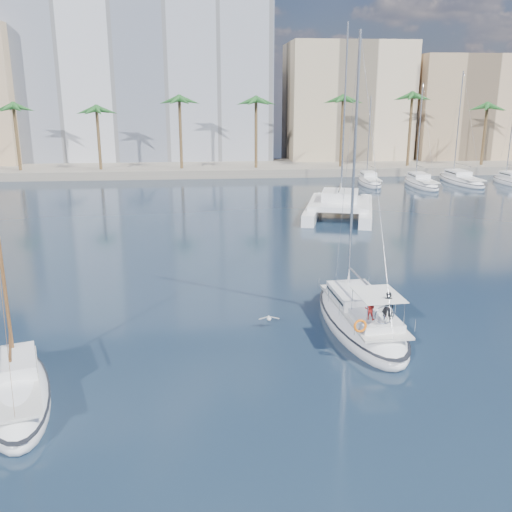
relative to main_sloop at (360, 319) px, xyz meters
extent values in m
plane|color=black|center=(-5.54, 0.98, -0.50)|extent=(160.00, 160.00, 0.00)
cube|color=gray|center=(-5.54, 61.98, 0.10)|extent=(120.00, 14.00, 1.20)
cube|color=silver|center=(-17.54, 73.98, 13.50)|extent=(42.00, 16.00, 28.00)
cube|color=beige|center=(16.46, 70.98, 9.50)|extent=(20.00, 14.00, 20.00)
cube|color=tan|center=(36.46, 68.98, 8.50)|extent=(18.00, 12.00, 18.00)
cylinder|color=brown|center=(-5.54, 57.98, 4.75)|extent=(0.44, 0.44, 10.50)
sphere|color=#205822|center=(-5.54, 57.98, 10.00)|extent=(3.60, 3.60, 3.60)
cylinder|color=brown|center=(28.46, 57.98, 4.75)|extent=(0.44, 0.44, 10.50)
sphere|color=#205822|center=(28.46, 57.98, 10.00)|extent=(3.60, 3.60, 3.60)
ellipsoid|color=white|center=(0.00, 0.01, -0.18)|extent=(3.99, 10.84, 2.22)
ellipsoid|color=black|center=(0.00, 0.01, 0.14)|extent=(4.03, 10.95, 0.18)
cube|color=silver|center=(0.01, -0.20, 0.66)|extent=(2.86, 8.13, 0.12)
cube|color=white|center=(-0.06, 1.03, 1.02)|extent=(2.48, 3.61, 0.60)
cube|color=black|center=(-0.06, 1.03, 1.04)|extent=(2.47, 3.20, 0.14)
cylinder|color=#B7BABF|center=(-0.13, 2.26, 7.72)|extent=(0.15, 0.15, 13.99)
cylinder|color=#B7BABF|center=(-0.01, 0.11, 2.22)|extent=(0.35, 4.31, 0.11)
cube|color=white|center=(0.13, -2.25, 0.90)|extent=(2.17, 2.78, 0.36)
cube|color=white|center=(0.13, -2.35, 2.27)|extent=(2.17, 2.78, 0.04)
torus|color=silver|center=(0.18, -3.27, 1.57)|extent=(0.96, 0.11, 0.96)
torus|color=orange|center=(-1.10, -3.76, 1.27)|extent=(0.64, 0.23, 0.64)
imported|color=black|center=(0.44, -2.95, 1.85)|extent=(0.64, 0.52, 1.54)
imported|color=#AD1E1A|center=(-0.31, -2.56, 1.60)|extent=(0.63, 0.58, 1.04)
ellipsoid|color=white|center=(-15.97, -6.09, -0.22)|extent=(4.95, 8.66, 1.94)
ellipsoid|color=black|center=(-15.97, -6.09, 0.06)|extent=(5.00, 8.74, 0.18)
cube|color=silver|center=(-15.92, -6.24, 0.52)|extent=(3.62, 6.46, 0.12)
cube|color=white|center=(-16.21, -5.34, 0.88)|extent=(2.48, 3.10, 0.60)
cube|color=black|center=(-16.21, -5.34, 0.90)|extent=(2.40, 2.80, 0.14)
cylinder|color=brown|center=(-15.99, -6.02, 2.08)|extent=(1.10, 3.22, 0.11)
cube|color=white|center=(3.20, 29.49, 0.05)|extent=(4.76, 12.74, 1.10)
cube|color=white|center=(8.25, 28.02, 0.05)|extent=(4.76, 12.74, 1.10)
cube|color=white|center=(5.54, 28.14, 0.80)|extent=(7.61, 8.46, 0.50)
cube|color=white|center=(5.72, 28.76, 1.50)|extent=(4.49, 4.71, 1.00)
cube|color=black|center=(5.72, 28.76, 1.55)|extent=(4.37, 4.22, 0.18)
cylinder|color=#B7BABF|center=(6.27, 30.62, 9.61)|extent=(0.18, 0.18, 17.22)
ellipsoid|color=silver|center=(-4.84, 0.59, 0.01)|extent=(0.23, 0.44, 0.21)
sphere|color=silver|center=(-4.84, 0.80, 0.03)|extent=(0.11, 0.11, 0.11)
cube|color=gray|center=(-5.15, 0.59, 0.04)|extent=(0.50, 0.18, 0.12)
cube|color=gray|center=(-4.53, 0.59, 0.04)|extent=(0.50, 0.18, 0.12)
camera|label=1|loc=(-8.19, -27.62, 11.72)|focal=40.00mm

